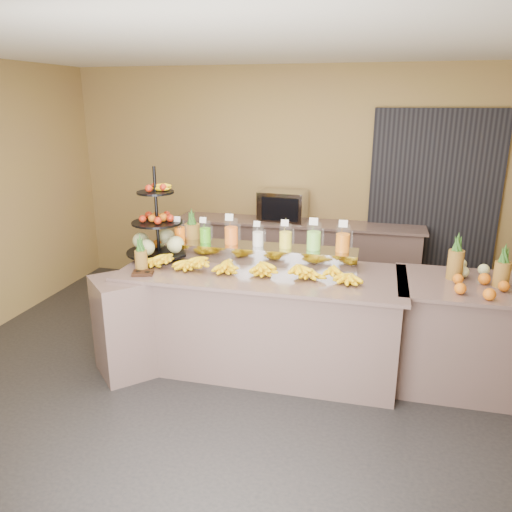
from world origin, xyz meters
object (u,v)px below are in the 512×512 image
at_px(fruit_stand, 162,234).
at_px(oven_warmer, 283,206).
at_px(banana_heap, 247,264).
at_px(pitcher_tray, 258,253).
at_px(condiment_caddy, 143,273).
at_px(right_fruit_pile, 477,277).

relative_size(fruit_stand, oven_warmer, 1.53).
relative_size(banana_heap, fruit_stand, 2.34).
bearing_deg(banana_heap, pitcher_tray, 87.98).
bearing_deg(pitcher_tray, fruit_stand, -174.72).
xyz_separation_m(condiment_caddy, right_fruit_pile, (2.77, 0.38, 0.07)).
relative_size(condiment_caddy, right_fruit_pile, 0.37).
height_order(fruit_stand, right_fruit_pile, fruit_stand).
height_order(condiment_caddy, right_fruit_pile, right_fruit_pile).
bearing_deg(pitcher_tray, condiment_caddy, -145.33).
bearing_deg(condiment_caddy, banana_heap, 16.87).
distance_m(pitcher_tray, right_fruit_pile, 1.90).
xyz_separation_m(fruit_stand, right_fruit_pile, (2.81, -0.15, -0.14)).
bearing_deg(right_fruit_pile, oven_warmer, 135.91).
relative_size(banana_heap, oven_warmer, 3.58).
xyz_separation_m(banana_heap, oven_warmer, (-0.07, 2.02, 0.11)).
height_order(pitcher_tray, oven_warmer, oven_warmer).
bearing_deg(oven_warmer, fruit_stand, -111.41).
height_order(right_fruit_pile, oven_warmer, oven_warmer).
bearing_deg(right_fruit_pile, pitcher_tray, 172.89).
height_order(pitcher_tray, right_fruit_pile, right_fruit_pile).
relative_size(pitcher_tray, oven_warmer, 3.25).
distance_m(condiment_caddy, right_fruit_pile, 2.79).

